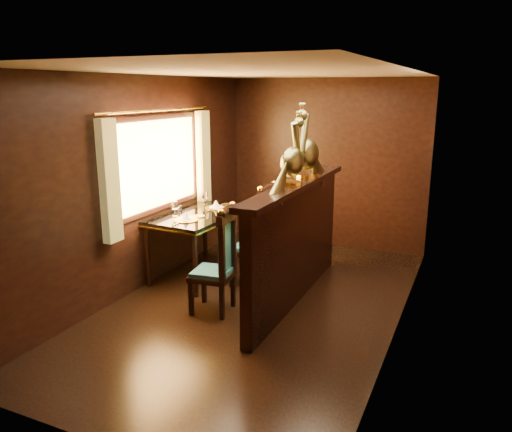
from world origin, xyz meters
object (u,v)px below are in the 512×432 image
object	(u,v)px
chair_left	(222,257)
peacock_left	(292,149)
chair_right	(261,233)
peacock_right	(308,141)
dining_table	(200,219)

from	to	relation	value
chair_left	peacock_left	size ratio (longest dim) A/B	1.57
chair_right	peacock_right	distance (m)	1.23
peacock_left	peacock_right	world-z (taller)	peacock_right
peacock_right	dining_table	bearing A→B (deg)	-177.11
peacock_left	dining_table	bearing A→B (deg)	163.21
peacock_right	peacock_left	bearing A→B (deg)	-90.00
chair_left	peacock_left	bearing A→B (deg)	30.14
chair_right	peacock_right	size ratio (longest dim) A/B	1.53
dining_table	peacock_left	distance (m)	1.75
chair_right	peacock_right	bearing A→B (deg)	13.29
chair_right	peacock_left	xyz separation A→B (m)	(0.51, -0.38, 1.07)
chair_left	peacock_right	size ratio (longest dim) A/B	1.42
dining_table	peacock_right	world-z (taller)	peacock_right
dining_table	chair_right	size ratio (longest dim) A/B	1.12
chair_left	peacock_left	world-z (taller)	peacock_left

